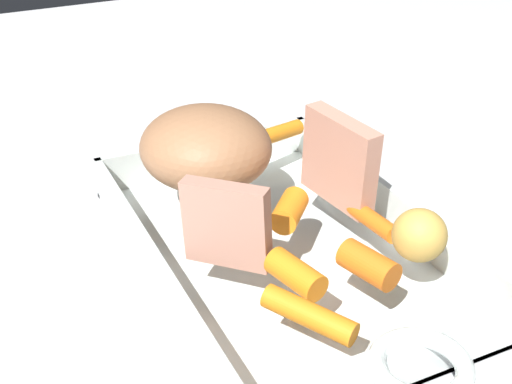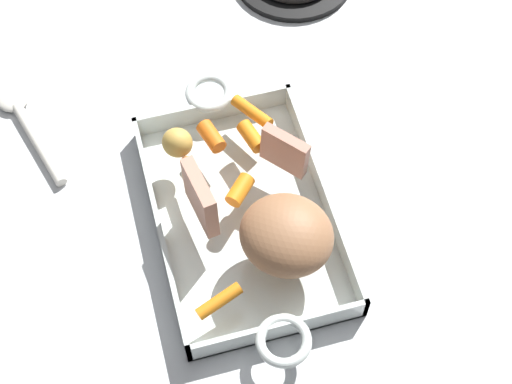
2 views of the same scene
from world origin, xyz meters
The scene contains 12 objects.
ground_plane centered at (0.00, 0.00, 0.00)m, with size 1.83×1.83×0.00m, color silver.
roasting_dish centered at (0.00, 0.00, 0.01)m, with size 0.46×0.24×0.05m.
pork_roast centered at (-0.08, -0.04, 0.08)m, with size 0.12×0.11×0.07m, color #986846.
roast_slice_outer centered at (0.00, 0.06, 0.09)m, with size 0.02×0.08×0.08m, color tan.
roast_slice_thin centered at (0.04, -0.07, 0.08)m, with size 0.01×0.07×0.07m, color tan.
baby_carrot_southwest centered at (0.14, -0.05, 0.06)m, with size 0.02×0.02×0.07m, color orange.
baby_carrot_long centered at (0.01, 0.00, 0.06)m, with size 0.02×0.02×0.04m, color orange.
baby_carrot_center_left centered at (0.11, 0.02, 0.06)m, with size 0.02×0.02×0.04m, color orange.
baby_carrot_short centered at (-0.13, 0.06, 0.05)m, with size 0.02×0.02×0.06m, color orange.
baby_carrot_northeast centered at (0.05, 0.06, 0.05)m, with size 0.01×0.01×0.06m, color orange.
baby_carrot_center_right centered at (0.09, -0.04, 0.06)m, with size 0.02×0.02×0.05m, color orange.
potato_whole centered at (0.10, 0.07, 0.07)m, with size 0.04×0.04×0.04m, color gold.
Camera 1 is at (0.46, -0.25, 0.37)m, focal length 49.93 mm.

